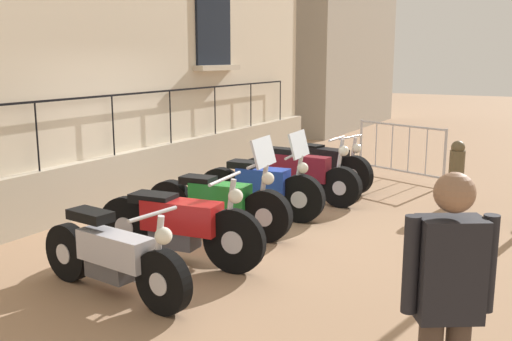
% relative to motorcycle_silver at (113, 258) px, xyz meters
% --- Properties ---
extents(ground_plane, '(60.00, 60.00, 0.00)m').
position_rel_motorcycle_silver_xyz_m(ground_plane, '(-0.38, 2.66, -0.39)').
color(ground_plane, '#9E7A5B').
extents(motorcycle_silver, '(1.98, 0.62, 0.94)m').
position_rel_motorcycle_silver_xyz_m(motorcycle_silver, '(0.00, 0.00, 0.00)').
color(motorcycle_silver, black).
rests_on(motorcycle_silver, ground_plane).
extents(motorcycle_red, '(2.09, 0.72, 1.05)m').
position_rel_motorcycle_silver_xyz_m(motorcycle_red, '(0.03, 1.03, 0.06)').
color(motorcycle_red, black).
rests_on(motorcycle_red, ground_plane).
extents(motorcycle_green, '(2.07, 0.68, 1.32)m').
position_rel_motorcycle_silver_xyz_m(motorcycle_green, '(-0.16, 2.16, 0.03)').
color(motorcycle_green, black).
rests_on(motorcycle_green, ground_plane).
extents(motorcycle_blue, '(1.95, 0.72, 1.29)m').
position_rel_motorcycle_silver_xyz_m(motorcycle_blue, '(-0.07, 3.17, 0.04)').
color(motorcycle_blue, black).
rests_on(motorcycle_blue, ground_plane).
extents(motorcycle_maroon, '(2.19, 0.54, 1.09)m').
position_rel_motorcycle_silver_xyz_m(motorcycle_maroon, '(-0.01, 4.31, 0.03)').
color(motorcycle_maroon, black).
rests_on(motorcycle_maroon, ground_plane).
extents(motorcycle_black, '(1.95, 0.78, 0.99)m').
position_rel_motorcycle_silver_xyz_m(motorcycle_black, '(0.01, 5.34, 0.03)').
color(motorcycle_black, black).
rests_on(motorcycle_black, ground_plane).
extents(crowd_barrier, '(1.84, 0.75, 1.05)m').
position_rel_motorcycle_silver_xyz_m(crowd_barrier, '(0.96, 6.86, 0.17)').
color(crowd_barrier, '#B7B7BF').
rests_on(crowd_barrier, ground_plane).
extents(bollard, '(0.23, 0.23, 1.04)m').
position_rel_motorcycle_silver_xyz_m(bollard, '(2.29, 5.15, 0.13)').
color(bollard, brown).
rests_on(bollard, ground_plane).
extents(pedestrian_standing, '(0.47, 0.37, 1.69)m').
position_rel_motorcycle_silver_xyz_m(pedestrian_standing, '(3.24, -0.79, 0.56)').
color(pedestrian_standing, '#47382D').
rests_on(pedestrian_standing, ground_plane).
extents(distant_building, '(3.56, 6.63, 7.64)m').
position_rel_motorcycle_silver_xyz_m(distant_building, '(-3.97, 14.19, 3.43)').
color(distant_building, '#9E9384').
rests_on(distant_building, ground_plane).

